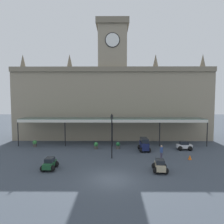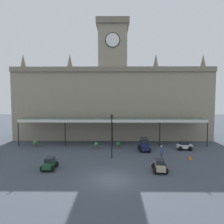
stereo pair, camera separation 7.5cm
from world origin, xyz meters
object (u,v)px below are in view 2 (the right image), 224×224
car_navy_van (144,145)px  car_beige_sedan (160,166)px  pedestrian_crossing_forecourt (161,152)px  traffic_cone (190,157)px  planter_forecourt_centre (118,145)px  planter_near_kerb (35,143)px  victorian_lamppost (112,131)px  car_white_sedan (184,146)px  car_green_sedan (50,164)px  planter_by_canopy (96,146)px

car_navy_van → car_beige_sedan: bearing=-87.1°
pedestrian_crossing_forecourt → car_beige_sedan: bearing=-105.2°
traffic_cone → planter_forecourt_centre: (-8.36, 4.99, 0.21)m
pedestrian_crossing_forecourt → planter_near_kerb: bearing=160.9°
pedestrian_crossing_forecourt → victorian_lamppost: (-5.86, 0.34, 2.39)m
car_white_sedan → pedestrian_crossing_forecourt: bearing=-134.0°
car_green_sedan → planter_near_kerb: size_ratio=2.15×
car_white_sedan → pedestrian_crossing_forecourt: pedestrian_crossing_forecourt is taller
traffic_cone → victorian_lamppost: bearing=177.4°
car_beige_sedan → pedestrian_crossing_forecourt: (1.08, 3.95, 0.41)m
victorian_lamppost → traffic_cone: size_ratio=9.66×
victorian_lamppost → traffic_cone: 9.69m
pedestrian_crossing_forecourt → planter_by_canopy: pedestrian_crossing_forecourt is taller
car_green_sedan → planter_near_kerb: bearing=118.8°
car_beige_sedan → planter_forecourt_centre: car_beige_sedan is taller
planter_near_kerb → car_beige_sedan: bearing=-31.5°
victorian_lamppost → car_beige_sedan: bearing=-41.9°
car_navy_van → planter_by_canopy: bearing=171.6°
car_white_sedan → planter_near_kerb: 21.58m
car_green_sedan → planter_near_kerb: 10.75m
car_green_sedan → victorian_lamppost: victorian_lamppost is taller
car_white_sedan → pedestrian_crossing_forecourt: 6.05m
pedestrian_crossing_forecourt → victorian_lamppost: bearing=176.7°
car_green_sedan → pedestrian_crossing_forecourt: bearing=15.8°
car_white_sedan → traffic_cone: 4.50m
victorian_lamppost → planter_by_canopy: size_ratio=5.58×
car_green_sedan → car_white_sedan: size_ratio=0.99×
car_beige_sedan → planter_by_canopy: bearing=129.0°
pedestrian_crossing_forecourt → planter_near_kerb: pedestrian_crossing_forecourt is taller
car_white_sedan → traffic_cone: size_ratio=3.76×
car_beige_sedan → planter_by_canopy: (-7.07, 8.73, -0.01)m
car_navy_van → traffic_cone: (4.80, -3.85, -0.53)m
car_navy_van → pedestrian_crossing_forecourt: car_navy_van is taller
car_beige_sedan → traffic_cone: size_ratio=3.83×
pedestrian_crossing_forecourt → victorian_lamppost: size_ratio=0.31×
victorian_lamppost → traffic_cone: victorian_lamppost is taller
car_white_sedan → pedestrian_crossing_forecourt: size_ratio=1.25×
car_beige_sedan → traffic_cone: bearing=41.4°
planter_near_kerb → victorian_lamppost: bearing=-26.2°
car_white_sedan → planter_by_canopy: 12.35m
car_white_sedan → car_navy_van: 5.69m
planter_near_kerb → planter_forecourt_centre: bearing=-5.0°
traffic_cone → planter_near_kerb: (-20.66, 6.06, 0.21)m
car_green_sedan → planter_forecourt_centre: car_green_sedan is taller
car_green_sedan → traffic_cone: size_ratio=3.72×
planter_forecourt_centre → car_green_sedan: bearing=-130.4°
car_white_sedan → car_green_sedan: bearing=-154.6°
car_white_sedan → victorian_lamppost: victorian_lamppost is taller
car_green_sedan → planter_by_canopy: car_green_sedan is taller
car_white_sedan → planter_forecourt_centre: 9.23m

